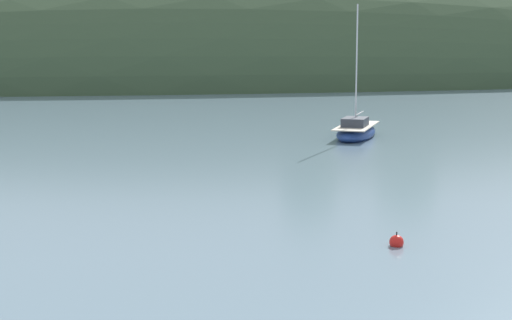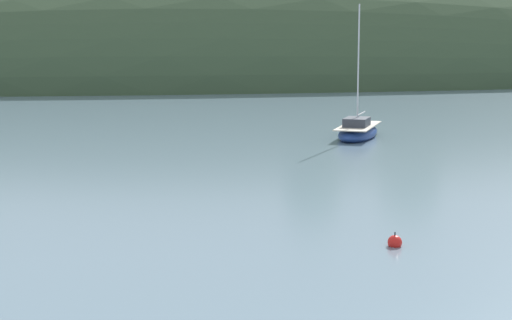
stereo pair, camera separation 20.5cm
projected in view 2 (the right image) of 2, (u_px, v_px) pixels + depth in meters
far_shoreline_hill at (319, 81)px, 106.34m from camera, size 150.00×36.00×32.32m
sailboat_red_portside at (358, 132)px, 50.47m from camera, size 5.05×6.49×8.31m
mooring_buoy_outer at (395, 242)px, 24.91m from camera, size 0.44×0.44×0.54m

